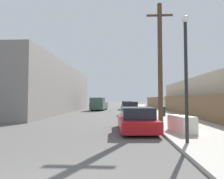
# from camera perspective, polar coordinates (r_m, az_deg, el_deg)

# --- Properties ---
(sidewalk_curb) EXTENTS (4.20, 63.00, 0.12)m
(sidewalk_curb) POSITION_cam_1_polar(r_m,az_deg,el_deg) (26.10, 11.70, -6.19)
(sidewalk_curb) COLOR #ADA89E
(sidewalk_curb) RESTS_ON ground
(discarded_fridge) EXTENTS (0.99, 1.79, 0.79)m
(discarded_fridge) POSITION_cam_1_polar(r_m,az_deg,el_deg) (10.17, 19.28, -9.24)
(discarded_fridge) COLOR silver
(discarded_fridge) RESTS_ON sidewalk_curb
(parked_sports_car_red) EXTENTS (2.02, 4.22, 1.26)m
(parked_sports_car_red) POSITION_cam_1_polar(r_m,az_deg,el_deg) (10.55, 7.01, -8.75)
(parked_sports_car_red) COLOR red
(parked_sports_car_red) RESTS_ON ground
(car_parked_mid) EXTENTS (2.03, 4.38, 1.38)m
(car_parked_mid) POSITION_cam_1_polar(r_m,az_deg,el_deg) (21.61, 5.39, -5.43)
(car_parked_mid) COLOR silver
(car_parked_mid) RESTS_ON ground
(car_parked_far) EXTENTS (1.82, 4.35, 1.33)m
(car_parked_far) POSITION_cam_1_polar(r_m,az_deg,el_deg) (31.63, 4.21, -4.59)
(car_parked_far) COLOR gray
(car_parked_far) RESTS_ON ground
(pickup_truck) EXTENTS (2.24, 5.32, 1.84)m
(pickup_truck) POSITION_cam_1_polar(r_m,az_deg,el_deg) (29.49, -3.81, -4.15)
(pickup_truck) COLOR #385647
(pickup_truck) RESTS_ON ground
(utility_pole) EXTENTS (1.80, 0.31, 8.19)m
(utility_pole) POSITION_cam_1_polar(r_m,az_deg,el_deg) (14.24, 13.58, 8.04)
(utility_pole) COLOR #4C3826
(utility_pole) RESTS_ON sidewalk_curb
(street_lamp) EXTENTS (0.26, 0.26, 4.63)m
(street_lamp) POSITION_cam_1_polar(r_m,az_deg,el_deg) (7.76, 20.38, 5.77)
(street_lamp) COLOR #232326
(street_lamp) RESTS_ON sidewalk_curb
(wooden_fence) EXTENTS (0.08, 46.82, 1.89)m
(wooden_fence) POSITION_cam_1_polar(r_m,az_deg,el_deg) (24.40, 16.97, -4.02)
(wooden_fence) COLOR brown
(wooden_fence) RESTS_ON sidewalk_curb
(building_left_block) EXTENTS (7.00, 23.57, 5.86)m
(building_left_block) POSITION_cam_1_polar(r_m,az_deg,el_deg) (27.21, -18.68, 0.08)
(building_left_block) COLOR gray
(building_left_block) RESTS_ON ground
(building_right_house) EXTENTS (6.00, 20.32, 3.84)m
(building_right_house) POSITION_cam_1_polar(r_m,az_deg,el_deg) (24.43, 27.23, -1.83)
(building_right_house) COLOR beige
(building_right_house) RESTS_ON ground
(pedestrian) EXTENTS (0.34, 0.34, 1.76)m
(pedestrian) POSITION_cam_1_polar(r_m,az_deg,el_deg) (18.84, 14.57, -4.59)
(pedestrian) COLOR #282D42
(pedestrian) RESTS_ON sidewalk_curb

